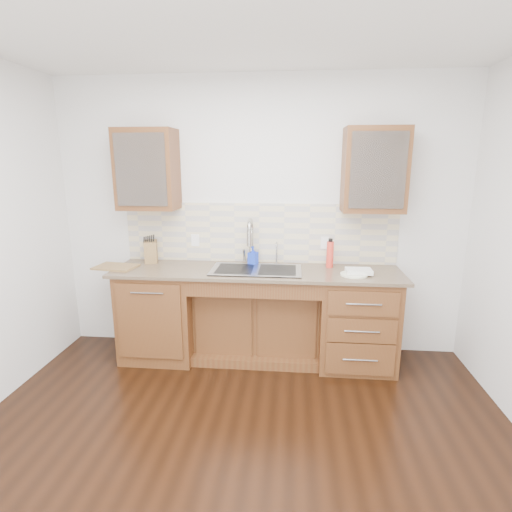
# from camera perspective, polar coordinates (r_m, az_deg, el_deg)

# --- Properties ---
(ground) EXTENTS (4.00, 3.50, 0.10)m
(ground) POSITION_cam_1_polar(r_m,az_deg,el_deg) (2.94, -2.93, -28.32)
(ground) COLOR black
(wall_back) EXTENTS (4.00, 0.10, 2.70)m
(wall_back) POSITION_cam_1_polar(r_m,az_deg,el_deg) (4.02, 0.54, 5.50)
(wall_back) COLOR silver
(wall_back) RESTS_ON ground
(base_cabinet_left) EXTENTS (0.70, 0.62, 0.88)m
(base_cabinet_left) POSITION_cam_1_polar(r_m,az_deg,el_deg) (4.10, -13.40, -7.88)
(base_cabinet_left) COLOR #593014
(base_cabinet_left) RESTS_ON ground
(base_cabinet_center) EXTENTS (1.20, 0.44, 0.70)m
(base_cabinet_center) POSITION_cam_1_polar(r_m,az_deg,el_deg) (4.03, 0.18, -9.29)
(base_cabinet_center) COLOR #593014
(base_cabinet_center) RESTS_ON ground
(base_cabinet_right) EXTENTS (0.70, 0.62, 0.88)m
(base_cabinet_right) POSITION_cam_1_polar(r_m,az_deg,el_deg) (3.94, 14.10, -8.82)
(base_cabinet_right) COLOR #593014
(base_cabinet_right) RESTS_ON ground
(countertop) EXTENTS (2.70, 0.65, 0.03)m
(countertop) POSITION_cam_1_polar(r_m,az_deg,el_deg) (3.75, 0.04, -2.21)
(countertop) COLOR #84705B
(countertop) RESTS_ON base_cabinet_left
(backsplash) EXTENTS (2.70, 0.02, 0.59)m
(backsplash) POSITION_cam_1_polar(r_m,az_deg,el_deg) (3.98, 0.46, 3.31)
(backsplash) COLOR beige
(backsplash) RESTS_ON wall_back
(sink) EXTENTS (0.84, 0.46, 0.19)m
(sink) POSITION_cam_1_polar(r_m,az_deg,el_deg) (3.75, 0.01, -3.31)
(sink) COLOR #9E9EA5
(sink) RESTS_ON countertop
(faucet) EXTENTS (0.04, 0.04, 0.40)m
(faucet) POSITION_cam_1_polar(r_m,az_deg,el_deg) (3.91, -0.69, 1.70)
(faucet) COLOR #999993
(faucet) RESTS_ON countertop
(filter_tap) EXTENTS (0.02, 0.02, 0.24)m
(filter_tap) POSITION_cam_1_polar(r_m,az_deg,el_deg) (3.92, 2.97, 0.51)
(filter_tap) COLOR #999993
(filter_tap) RESTS_ON countertop
(upper_cabinet_left) EXTENTS (0.55, 0.34, 0.75)m
(upper_cabinet_left) POSITION_cam_1_polar(r_m,az_deg,el_deg) (4.00, -15.24, 11.82)
(upper_cabinet_left) COLOR #593014
(upper_cabinet_left) RESTS_ON wall_back
(upper_cabinet_right) EXTENTS (0.55, 0.34, 0.75)m
(upper_cabinet_right) POSITION_cam_1_polar(r_m,az_deg,el_deg) (3.81, 16.53, 11.68)
(upper_cabinet_right) COLOR #593014
(upper_cabinet_right) RESTS_ON wall_back
(outlet_left) EXTENTS (0.08, 0.01, 0.12)m
(outlet_left) POSITION_cam_1_polar(r_m,az_deg,el_deg) (4.09, -8.67, 2.22)
(outlet_left) COLOR white
(outlet_left) RESTS_ON backsplash
(outlet_right) EXTENTS (0.08, 0.01, 0.12)m
(outlet_right) POSITION_cam_1_polar(r_m,az_deg,el_deg) (3.98, 9.80, 1.87)
(outlet_right) COLOR white
(outlet_right) RESTS_ON backsplash
(soap_bottle) EXTENTS (0.11, 0.11, 0.18)m
(soap_bottle) POSITION_cam_1_polar(r_m,az_deg,el_deg) (3.91, -0.43, 0.07)
(soap_bottle) COLOR blue
(soap_bottle) RESTS_ON countertop
(water_bottle) EXTENTS (0.07, 0.07, 0.25)m
(water_bottle) POSITION_cam_1_polar(r_m,az_deg,el_deg) (3.87, 10.52, 0.21)
(water_bottle) COLOR red
(water_bottle) RESTS_ON countertop
(plate) EXTENTS (0.31, 0.31, 0.01)m
(plate) POSITION_cam_1_polar(r_m,az_deg,el_deg) (3.68, 13.82, -2.59)
(plate) COLOR silver
(plate) RESTS_ON countertop
(dish_towel) EXTENTS (0.23, 0.17, 0.04)m
(dish_towel) POSITION_cam_1_polar(r_m,az_deg,el_deg) (3.70, 14.48, -2.10)
(dish_towel) COLOR white
(dish_towel) RESTS_ON plate
(knife_block) EXTENTS (0.17, 0.22, 0.22)m
(knife_block) POSITION_cam_1_polar(r_m,az_deg,el_deg) (4.15, -14.77, 0.64)
(knife_block) COLOR olive
(knife_block) RESTS_ON countertop
(cutting_board) EXTENTS (0.41, 0.32, 0.02)m
(cutting_board) POSITION_cam_1_polar(r_m,az_deg,el_deg) (4.05, -19.41, -1.47)
(cutting_board) COLOR brown
(cutting_board) RESTS_ON countertop
(cup_left_a) EXTENTS (0.16, 0.16, 0.10)m
(cup_left_a) POSITION_cam_1_polar(r_m,az_deg,el_deg) (4.04, -16.73, 11.04)
(cup_left_a) COLOR white
(cup_left_a) RESTS_ON upper_cabinet_left
(cup_left_b) EXTENTS (0.10, 0.10, 0.08)m
(cup_left_b) POSITION_cam_1_polar(r_m,az_deg,el_deg) (3.96, -13.78, 11.05)
(cup_left_b) COLOR white
(cup_left_b) RESTS_ON upper_cabinet_left
(cup_right_a) EXTENTS (0.13, 0.13, 0.10)m
(cup_right_a) POSITION_cam_1_polar(r_m,az_deg,el_deg) (3.80, 14.82, 11.01)
(cup_right_a) COLOR white
(cup_right_a) RESTS_ON upper_cabinet_right
(cup_right_b) EXTENTS (0.10, 0.10, 0.08)m
(cup_right_b) POSITION_cam_1_polar(r_m,az_deg,el_deg) (3.85, 18.79, 10.66)
(cup_right_b) COLOR silver
(cup_right_b) RESTS_ON upper_cabinet_right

